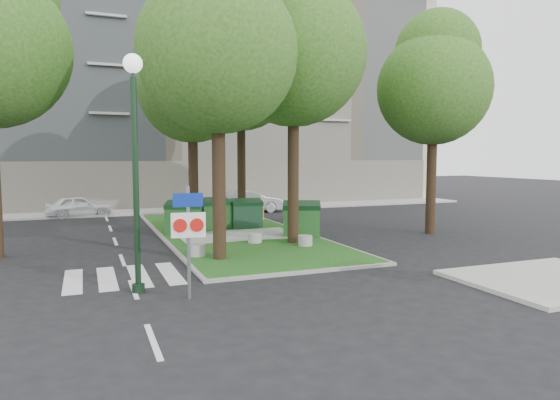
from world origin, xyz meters
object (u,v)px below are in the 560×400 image
bollard_mid (255,238)px  traffic_sign_pole (188,227)px  bollard_right (305,240)px  car_white (79,206)px  tree_median_mid (194,78)px  bollard_left (197,250)px  tree_median_far (242,64)px  tree_median_near_right (295,39)px  litter_bin (260,213)px  tree_street_right (435,78)px  dumpster_a (184,218)px  dumpster_d (302,219)px  car_silver (249,201)px  dumpster_b (214,214)px  tree_median_near_left (220,38)px  street_lamp (135,144)px  dumpster_c (247,213)px

bollard_mid → traffic_sign_pole: size_ratio=0.20×
bollard_right → traffic_sign_pole: bearing=-137.0°
car_white → bollard_mid: bearing=-159.3°
tree_median_mid → bollard_left: 8.93m
tree_median_far → bollard_left: tree_median_far is taller
tree_median_near_right → traffic_sign_pole: size_ratio=4.12×
traffic_sign_pole → car_white: bearing=104.1°
tree_median_near_right → tree_median_far: 7.51m
tree_median_near_right → car_white: size_ratio=3.14×
bollard_left → traffic_sign_pole: bearing=-104.4°
tree_median_near_right → litter_bin: tree_median_near_right is taller
car_white → tree_street_right: bearing=-136.5°
dumpster_a → dumpster_d: size_ratio=0.96×
car_silver → tree_street_right: bearing=-151.2°
tree_street_right → dumpster_b: (-9.07, 4.37, -6.17)m
tree_median_mid → car_white: (-5.02, 8.60, -6.36)m
tree_median_near_left → bollard_right: (3.56, 1.10, -7.00)m
street_lamp → traffic_sign_pole: 2.53m
bollard_right → street_lamp: street_lamp is taller
tree_median_far → dumpster_c: size_ratio=7.47×
dumpster_b → dumpster_c: 1.60m
bollard_left → tree_median_mid: bearing=78.5°
dumpster_a → bollard_right: bearing=-32.4°
bollard_right → car_silver: 12.76m
bollard_left → bollard_right: bollard_left is taller
tree_median_mid → car_white: size_ratio=2.74×
tree_street_right → bollard_mid: size_ratio=18.26×
car_silver → dumpster_a: bearing=149.2°
dumpster_a → dumpster_c: size_ratio=1.15×
bollard_mid → car_white: (-6.50, 12.66, 0.30)m
bollard_right → bollard_mid: size_ratio=0.99×
tree_median_near_right → tree_median_mid: size_ratio=1.15×
bollard_left → traffic_sign_pole: traffic_sign_pole is taller
tree_median_near_right → tree_street_right: 7.09m
tree_median_near_right → tree_median_near_left: bearing=-150.3°
dumpster_c → street_lamp: bearing=-113.7°
dumpster_d → traffic_sign_pole: bearing=-106.9°
tree_median_far → street_lamp: 14.81m
tree_median_near_right → bollard_right: tree_median_near_right is taller
tree_median_far → dumpster_d: bearing=-83.4°
dumpster_c → bollard_right: size_ratio=2.94×
tree_median_far → traffic_sign_pole: bearing=-112.5°
car_white → traffic_sign_pole: bearing=-178.6°
dumpster_b → bollard_right: dumpster_b is taller
tree_median_far → tree_median_near_left: bearing=-111.3°
bollard_right → bollard_mid: bollard_mid is taller
tree_median_mid → dumpster_d: size_ratio=5.24×
tree_median_far → bollard_right: size_ratio=21.95×
dumpster_c → litter_bin: (1.48, 2.27, -0.30)m
dumpster_c → dumpster_b: bearing=-175.8°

